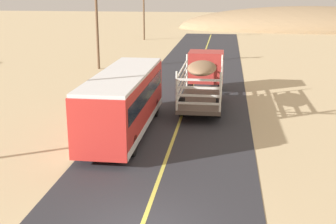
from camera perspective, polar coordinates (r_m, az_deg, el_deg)
The scene contains 5 objects.
livestock_truck at distance 30.53m, azimuth 4.69°, elevation 5.08°, with size 2.53×9.70×3.02m.
bus at distance 23.19m, azimuth -5.68°, elevation 1.45°, with size 2.54×10.00×3.21m.
power_pole_mid at distance 41.72m, azimuth -9.08°, elevation 10.66°, with size 2.20×0.24×7.07m.
power_pole_far at distance 64.31m, azimuth -3.13°, elevation 12.99°, with size 2.20×0.24×7.87m.
distant_hill at distance 84.15m, azimuth 17.90°, elevation 10.06°, with size 47.16×16.99×8.03m, color #997C5A.
Camera 1 is at (2.51, -12.28, 7.52)m, focal length 47.51 mm.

